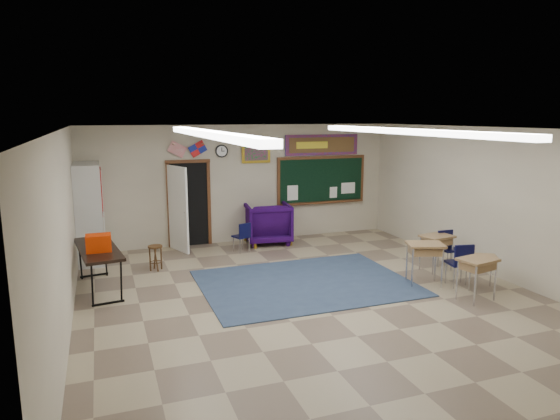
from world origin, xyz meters
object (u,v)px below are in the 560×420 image
object	(u,v)px
wingback_armchair	(268,223)
folding_table	(99,267)
student_desk_front_right	(436,251)
student_desk_front_left	(425,262)
wooden_stool	(156,258)

from	to	relation	value
wingback_armchair	folding_table	size ratio (longest dim) A/B	0.56
wingback_armchair	student_desk_front_right	world-z (taller)	wingback_armchair
student_desk_front_left	folding_table	xyz separation A→B (m)	(-5.90, 1.83, -0.01)
folding_table	wooden_stool	xyz separation A→B (m)	(1.12, 0.86, -0.17)
wingback_armchair	student_desk_front_right	xyz separation A→B (m)	(2.60, -3.42, -0.09)
wingback_armchair	student_desk_front_left	size ratio (longest dim) A/B	1.40
student_desk_front_right	folding_table	distance (m)	6.78
student_desk_front_right	wooden_stool	distance (m)	5.92
folding_table	wooden_stool	world-z (taller)	folding_table
wooden_stool	student_desk_front_right	bearing A→B (deg)	-19.97
wingback_armchair	student_desk_front_right	bearing A→B (deg)	134.74
wingback_armchair	folding_table	bearing A→B (deg)	36.40
student_desk_front_left	student_desk_front_right	size ratio (longest dim) A/B	1.07
student_desk_front_left	student_desk_front_right	xyz separation A→B (m)	(0.77, 0.66, -0.03)
student_desk_front_right	wooden_stool	bearing A→B (deg)	151.40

